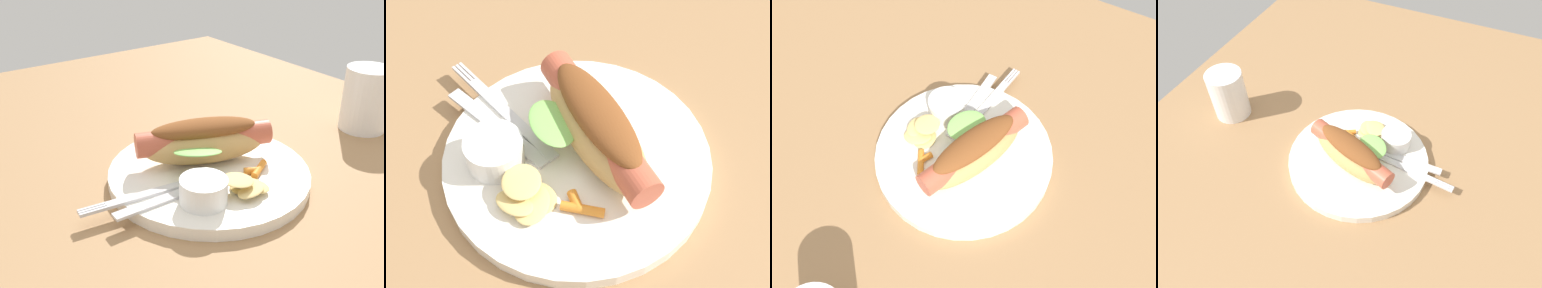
{
  "view_description": "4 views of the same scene",
  "coord_description": "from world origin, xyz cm",
  "views": [
    {
      "loc": [
        -43.05,
        33.9,
        31.51
      ],
      "look_at": [
        -0.6,
        3.65,
        5.07
      ],
      "focal_mm": 42.96,
      "sensor_mm": 36.0,
      "label": 1
    },
    {
      "loc": [
        -23.54,
        -17.21,
        40.92
      ],
      "look_at": [
        -2.94,
        1.03,
        4.86
      ],
      "focal_mm": 46.89,
      "sensor_mm": 36.0,
      "label": 2
    },
    {
      "loc": [
        15.91,
        -30.72,
        61.32
      ],
      "look_at": [
        -1.32,
        0.75,
        6.12
      ],
      "focal_mm": 44.9,
      "sensor_mm": 36.0,
      "label": 3
    },
    {
      "loc": [
        40.13,
        19.41,
        56.8
      ],
      "look_at": [
        -0.69,
        0.87,
        6.24
      ],
      "focal_mm": 35.78,
      "sensor_mm": 36.0,
      "label": 4
    }
  ],
  "objects": [
    {
      "name": "ground_plane",
      "position": [
        0.0,
        0.0,
        -0.9
      ],
      "size": [
        120.0,
        90.0,
        1.8
      ],
      "primitive_type": "cube",
      "color": "#9E754C"
    },
    {
      "name": "sauce_ramekin",
      "position": [
        -7.82,
        7.18,
        3.1
      ],
      "size": [
        5.58,
        5.58,
        3.0
      ],
      "primitive_type": "cylinder",
      "color": "white",
      "rests_on": "plate"
    },
    {
      "name": "fork",
      "position": [
        -3.03,
        11.2,
        1.8
      ],
      "size": [
        3.26,
        17.04,
        0.4
      ],
      "rotation": [
        0.0,
        0.0,
        1.45
      ],
      "color": "silver",
      "rests_on": "plate"
    },
    {
      "name": "drinking_cup",
      "position": [
        -3.78,
        -27.84,
        5.09
      ],
      "size": [
        7.24,
        7.24,
        10.19
      ],
      "primitive_type": "cylinder",
      "color": "white",
      "rests_on": "ground_plane"
    },
    {
      "name": "knife",
      "position": [
        -4.97,
        10.17,
        1.78
      ],
      "size": [
        1.64,
        13.85,
        0.36
      ],
      "primitive_type": "cube",
      "rotation": [
        0.0,
        0.0,
        1.55
      ],
      "color": "silver",
      "rests_on": "plate"
    },
    {
      "name": "chips_pile",
      "position": [
        -9.02,
        1.75,
        2.49
      ],
      "size": [
        5.81,
        6.73,
        2.16
      ],
      "color": "#E2C173",
      "rests_on": "plate"
    },
    {
      "name": "carrot_garnish",
      "position": [
        -6.46,
        -2.32,
        2.05
      ],
      "size": [
        2.74,
        4.1,
        0.92
      ],
      "color": "orange",
      "rests_on": "plate"
    },
    {
      "name": "hot_dog",
      "position": [
        -0.31,
        1.35,
        4.72
      ],
      "size": [
        11.64,
        17.96,
        6.03
      ],
      "rotation": [
        0.0,
        0.0,
        1.2
      ],
      "color": "tan",
      "rests_on": "plate"
    },
    {
      "name": "plate",
      "position": [
        -2.02,
        1.97,
        0.8
      ],
      "size": [
        26.1,
        26.1,
        1.6
      ],
      "primitive_type": "cylinder",
      "color": "white",
      "rests_on": "ground_plane"
    }
  ]
}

